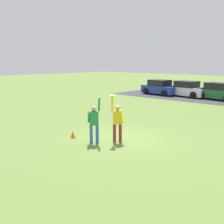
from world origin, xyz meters
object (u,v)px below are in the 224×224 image
object	(u,v)px
person_defender	(94,121)
parked_car_white	(187,89)
frisbee_disc	(112,95)
parked_car_blue	(160,88)
field_cone_orange	(73,135)
person_catcher	(117,120)
parked_car_green	(219,92)

from	to	relation	value
person_defender	parked_car_white	bearing A→B (deg)	52.20
frisbee_disc	parked_car_blue	xyz separation A→B (m)	(-8.15, 16.41, -1.37)
parked_car_white	field_cone_orange	xyz separation A→B (m)	(3.39, -17.61, -0.57)
person_catcher	field_cone_orange	bearing A→B (deg)	-26.73
person_defender	field_cone_orange	distance (m)	1.55
person_catcher	parked_car_white	world-z (taller)	person_catcher
frisbee_disc	field_cone_orange	xyz separation A→B (m)	(-1.79, -0.77, -1.93)
parked_car_green	field_cone_orange	size ratio (longest dim) A/B	13.39
person_catcher	parked_car_green	bearing A→B (deg)	-135.74
frisbee_disc	parked_car_green	bearing A→B (deg)	96.58
frisbee_disc	parked_car_white	world-z (taller)	frisbee_disc
frisbee_disc	parked_car_blue	bearing A→B (deg)	116.42
person_defender	parked_car_white	xyz separation A→B (m)	(-4.70, 17.48, -0.25)
person_catcher	frisbee_disc	bearing A→B (deg)	-0.00
parked_car_green	field_cone_orange	world-z (taller)	parked_car_green
parked_car_blue	field_cone_orange	distance (m)	18.33
person_catcher	parked_car_blue	xyz separation A→B (m)	(-8.29, 16.23, -0.25)
parked_car_blue	parked_car_white	size ratio (longest dim) A/B	1.00
frisbee_disc	parked_car_green	xyz separation A→B (m)	(-1.94, 16.78, -1.37)
parked_car_blue	parked_car_green	world-z (taller)	same
person_catcher	parked_car_white	distance (m)	17.49
frisbee_disc	field_cone_orange	bearing A→B (deg)	-156.85
person_defender	parked_car_green	xyz separation A→B (m)	(-1.45, 17.42, -0.25)
parked_car_blue	frisbee_disc	bearing A→B (deg)	-56.69
field_cone_orange	person_catcher	bearing A→B (deg)	26.13
person_defender	field_cone_orange	size ratio (longest dim) A/B	6.39
parked_car_white	field_cone_orange	distance (m)	17.94
parked_car_white	parked_car_green	world-z (taller)	same
parked_car_blue	field_cone_orange	bearing A→B (deg)	-62.80
frisbee_disc	field_cone_orange	distance (m)	2.75
parked_car_blue	parked_car_green	size ratio (longest dim) A/B	1.00
person_catcher	parked_car_blue	world-z (taller)	person_catcher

